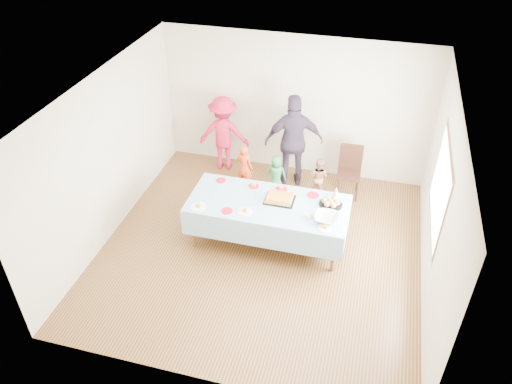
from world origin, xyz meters
TOP-DOWN VIEW (x-y plane):
  - ground at (0.00, 0.00)m, footprint 5.00×5.00m
  - room_walls at (0.05, 0.00)m, footprint 5.04×5.04m
  - party_table at (0.06, 0.21)m, footprint 2.50×1.10m
  - birthday_cake at (0.21, 0.31)m, footprint 0.47×0.36m
  - rolls_tray at (1.00, 0.40)m, footprint 0.37×0.37m
  - punch_bowl at (0.99, 0.01)m, footprint 0.36×0.36m
  - party_hat at (1.05, 0.67)m, footprint 0.10×0.10m
  - fork_pile at (0.74, 0.03)m, footprint 0.24×0.18m
  - plate_red_far_a at (-0.85, 0.60)m, footprint 0.17×0.17m
  - plate_red_far_b at (-0.28, 0.58)m, footprint 0.17×0.17m
  - plate_red_far_c at (0.17, 0.61)m, footprint 0.19×0.19m
  - plate_red_far_d at (0.70, 0.58)m, footprint 0.19×0.19m
  - plate_red_near at (-0.50, -0.16)m, footprint 0.18×0.18m
  - plate_white_left at (-0.95, -0.18)m, footprint 0.25×0.25m
  - plate_white_mid at (-0.23, -0.11)m, footprint 0.23×0.23m
  - plate_white_right at (1.00, -0.19)m, footprint 0.21×0.21m
  - dining_chair at (1.16, 1.93)m, footprint 0.44×0.44m
  - toddler_left at (-0.72, 1.57)m, footprint 0.38×0.29m
  - toddler_mid at (-0.13, 1.60)m, footprint 0.39×0.27m
  - toddler_right at (0.64, 1.73)m, footprint 0.44×0.38m
  - adult_left at (-1.32, 2.20)m, footprint 1.04×0.68m
  - adult_right at (0.10, 1.97)m, footprint 1.15×0.73m

SIDE VIEW (x-z plane):
  - ground at x=0.00m, z-range 0.00..0.00m
  - toddler_right at x=0.64m, z-range 0.00..0.75m
  - toddler_mid at x=-0.13m, z-range 0.00..0.76m
  - toddler_left at x=-0.72m, z-range 0.00..0.91m
  - dining_chair at x=1.16m, z-range 0.05..1.02m
  - party_table at x=0.06m, z-range 0.33..1.11m
  - adult_left at x=-1.32m, z-range 0.00..1.51m
  - plate_red_far_a at x=-0.85m, z-range 0.78..0.79m
  - plate_red_far_b at x=-0.28m, z-range 0.78..0.79m
  - plate_red_far_c at x=0.17m, z-range 0.78..0.79m
  - plate_red_far_d at x=0.70m, z-range 0.78..0.79m
  - plate_red_near at x=-0.50m, z-range 0.78..0.79m
  - plate_white_left at x=-0.95m, z-range 0.78..0.79m
  - plate_white_mid at x=-0.23m, z-range 0.78..0.79m
  - plate_white_right at x=1.00m, z-range 0.78..0.79m
  - fork_pile at x=0.74m, z-range 0.78..0.85m
  - birthday_cake at x=0.21m, z-range 0.78..0.86m
  - punch_bowl at x=0.99m, z-range 0.78..0.87m
  - rolls_tray at x=1.00m, z-range 0.77..0.88m
  - party_hat at x=1.05m, z-range 0.78..0.95m
  - adult_right at x=0.10m, z-range 0.00..1.81m
  - room_walls at x=0.05m, z-range 0.41..3.13m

